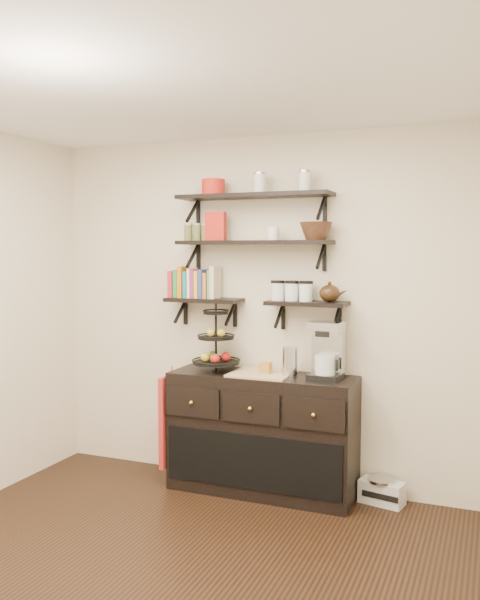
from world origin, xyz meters
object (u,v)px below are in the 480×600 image
Objects in this scene: fruit_stand at (217,347)px; sideboard at (262,433)px; coffee_maker at (327,351)px; radio at (382,491)px.

sideboard is at bearing -0.61° from fruit_stand.
coffee_maker is at bearing 3.38° from sideboard.
sideboard is 0.74m from fruit_stand.
fruit_stand is 1.60m from radio.
sideboard is 4.14× the size of radio.
radio is at bearing 4.86° from fruit_stand.
coffee_maker is 1.09m from radio.
coffee_maker is 1.24× the size of radio.
fruit_stand is 1.58× the size of radio.
radio is at bearing 15.79° from coffee_maker.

